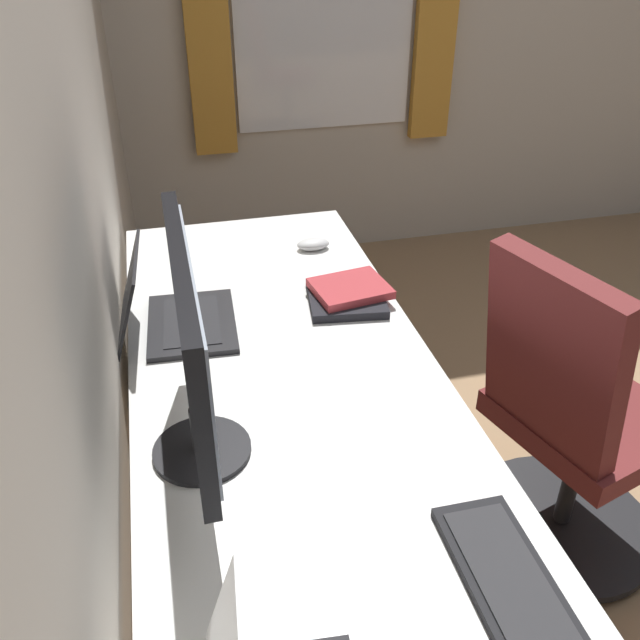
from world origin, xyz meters
The scene contains 12 objects.
wall_back centered at (0.00, 2.03, 1.30)m, with size 5.32×0.10×2.60m, color beige.
window_panel centered at (2.35, 0.98, 1.25)m, with size 0.02×0.86×1.13m, color white.
curtain_near centered at (2.32, 0.43, 1.25)m, with size 0.05×0.20×1.29m, color gold.
curtain_far centered at (2.32, 1.53, 1.25)m, with size 0.05×0.20×1.29m, color gold.
desk centered at (0.16, 1.59, 0.67)m, with size 2.08×0.73×0.73m.
drawer_pedestal centered at (0.56, 1.62, 0.35)m, with size 0.40×0.51×0.69m.
monitor_primary centered at (0.07, 1.81, 0.99)m, with size 0.58×0.20×0.45m.
laptop_leftmost centered at (0.55, 1.85, 0.78)m, with size 0.32×0.31×0.22m.
keyboard_main centered at (-0.41, 1.35, 0.74)m, with size 0.42×0.14×0.02m.
mouse_main centered at (0.92, 1.38, 0.75)m, with size 0.06×0.10×0.03m, color silver.
book_stack_near centered at (0.58, 1.36, 0.75)m, with size 0.24×0.24×0.05m.
office_chair centered at (0.22, 0.83, 0.46)m, with size 0.56×0.60×0.97m.
Camera 1 is at (-0.99, 1.83, 1.70)m, focal length 38.27 mm.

